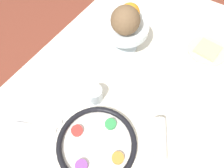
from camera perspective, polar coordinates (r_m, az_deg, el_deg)
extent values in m
plane|color=brown|center=(1.59, 1.73, -17.59)|extent=(8.00, 8.00, 0.00)
cube|color=silver|center=(1.22, 2.21, -13.08)|extent=(1.59, 0.93, 0.77)
cylinder|color=silver|center=(0.80, -3.96, -15.58)|extent=(0.28, 0.28, 0.01)
torus|color=black|center=(0.79, -4.02, -15.27)|extent=(0.28, 0.28, 0.02)
cylinder|color=#33934C|center=(0.81, -0.38, -10.42)|extent=(0.04, 0.04, 0.01)
cylinder|color=red|center=(0.81, -9.14, -11.93)|extent=(0.04, 0.04, 0.01)
cylinder|color=#844299|center=(0.78, -7.99, -20.39)|extent=(0.04, 0.04, 0.01)
cylinder|color=orange|center=(0.77, 1.54, -18.76)|extent=(0.04, 0.04, 0.01)
cylinder|color=silver|center=(1.03, 3.00, 9.89)|extent=(0.13, 0.13, 0.01)
cylinder|color=silver|center=(0.99, 3.13, 11.86)|extent=(0.03, 0.03, 0.09)
cylinder|color=silver|center=(0.95, 3.31, 14.46)|extent=(0.20, 0.20, 0.03)
sphere|color=orange|center=(0.93, 4.72, 18.04)|extent=(0.08, 0.08, 0.08)
sphere|color=brown|center=(0.87, 3.51, 16.27)|extent=(0.12, 0.12, 0.12)
cylinder|color=beige|center=(1.10, 23.56, 7.91)|extent=(0.18, 0.18, 0.01)
cube|color=#D1B784|center=(1.09, 23.73, 8.24)|extent=(0.11, 0.11, 0.01)
cylinder|color=white|center=(0.80, 12.40, -13.80)|extent=(0.15, 0.11, 0.05)
cylinder|color=silver|center=(0.85, -4.57, -2.76)|extent=(0.06, 0.06, 0.07)
cube|color=silver|center=(0.87, -19.89, -10.50)|extent=(0.09, 0.17, 0.01)
cube|color=silver|center=(0.88, -18.56, -9.04)|extent=(0.10, 0.17, 0.01)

